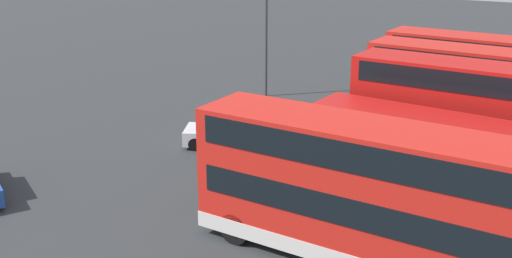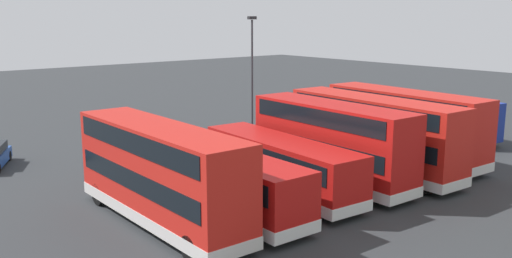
{
  "view_description": "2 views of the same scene",
  "coord_description": "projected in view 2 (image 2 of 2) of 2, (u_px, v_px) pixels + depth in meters",
  "views": [
    {
      "loc": [
        24.82,
        14.87,
        10.04
      ],
      "look_at": [
        2.52,
        1.46,
        1.35
      ],
      "focal_mm": 41.98,
      "sensor_mm": 36.0,
      "label": 1
    },
    {
      "loc": [
        20.84,
        30.77,
        9.32
      ],
      "look_at": [
        -2.31,
        2.65,
        1.93
      ],
      "focal_mm": 39.58,
      "sensor_mm": 36.0,
      "label": 2
    }
  ],
  "objects": [
    {
      "name": "lamp_post_tall",
      "position": [
        252.0,
        67.0,
        44.07
      ],
      "size": [
        0.7,
        0.3,
        9.21
      ],
      "color": "#38383D",
      "rests_on": "ground"
    },
    {
      "name": "box_truck_blue",
      "position": [
        451.0,
        118.0,
        42.27
      ],
      "size": [
        3.18,
        7.7,
        3.2
      ],
      "color": "navy",
      "rests_on": "ground"
    },
    {
      "name": "bus_double_decker_third",
      "position": [
        331.0,
        141.0,
        31.19
      ],
      "size": [
        2.88,
        10.54,
        4.55
      ],
      "color": "#B71411",
      "rests_on": "ground"
    },
    {
      "name": "bus_single_deck_fourth",
      "position": [
        281.0,
        164.0,
        29.56
      ],
      "size": [
        3.26,
        10.77,
        2.95
      ],
      "color": "#B71411",
      "rests_on": "ground"
    },
    {
      "name": "bus_single_deck_fifth",
      "position": [
        219.0,
        178.0,
        27.06
      ],
      "size": [
        2.77,
        11.31,
        2.95
      ],
      "color": "#B71411",
      "rests_on": "ground"
    },
    {
      "name": "bus_double_decker_second",
      "position": [
        373.0,
        133.0,
        33.43
      ],
      "size": [
        3.12,
        11.82,
        4.55
      ],
      "color": "red",
      "rests_on": "ground"
    },
    {
      "name": "car_hatchback_silver",
      "position": [
        177.0,
        148.0,
        37.09
      ],
      "size": [
        3.44,
        4.52,
        1.43
      ],
      "color": "silver",
      "rests_on": "ground"
    },
    {
      "name": "bus_double_decker_sixth",
      "position": [
        160.0,
        172.0,
        25.12
      ],
      "size": [
        2.75,
        11.47,
        4.55
      ],
      "color": "red",
      "rests_on": "ground"
    },
    {
      "name": "ground_plane",
      "position": [
        205.0,
        155.0,
        38.12
      ],
      "size": [
        140.0,
        140.0,
        0.0
      ],
      "primitive_type": "plane",
      "color": "#2D3033"
    },
    {
      "name": "bus_double_decker_near_end",
      "position": [
        404.0,
        124.0,
        36.23
      ],
      "size": [
        3.15,
        11.45,
        4.55
      ],
      "color": "red",
      "rests_on": "ground"
    }
  ]
}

